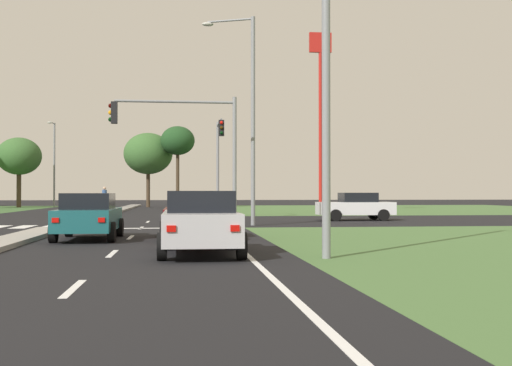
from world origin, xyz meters
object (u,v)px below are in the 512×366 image
(traffic_signal_near_right, at_px, (189,136))
(traffic_signal_far_right, at_px, (219,151))
(treeline_third, at_px, (19,156))
(car_white_near, at_px, (356,206))
(street_lamp_near, at_px, (332,16))
(street_lamp_second, at_px, (249,109))
(car_silver_fifth, at_px, (200,222))
(pedestrian_at_median, at_px, (104,197))
(fastfood_pole_sign, at_px, (320,84))
(car_maroon_fourth, at_px, (192,215))
(treeline_fourth, at_px, (148,154))
(car_teal_second, at_px, (89,216))
(treeline_fifth, at_px, (178,141))
(street_lamp_fourth, at_px, (54,159))

(traffic_signal_near_right, bearing_deg, traffic_signal_far_right, 80.22)
(treeline_third, bearing_deg, car_white_near, -52.79)
(street_lamp_near, distance_m, street_lamp_second, 15.71)
(car_silver_fifth, bearing_deg, pedestrian_at_median, 100.60)
(fastfood_pole_sign, bearing_deg, pedestrian_at_median, -169.35)
(car_maroon_fourth, xyz_separation_m, street_lamp_near, (3.12, -7.43, 4.89))
(car_silver_fifth, height_order, treeline_fourth, treeline_fourth)
(car_silver_fifth, distance_m, street_lamp_near, 5.91)
(traffic_signal_near_right, height_order, traffic_signal_far_right, traffic_signal_far_right)
(car_teal_second, xyz_separation_m, treeline_fifth, (2.71, 45.77, 6.07))
(traffic_signal_far_right, xyz_separation_m, pedestrian_at_median, (-7.89, 7.60, -2.90))
(street_lamp_near, xyz_separation_m, treeline_third, (-20.24, 55.22, -0.37))
(traffic_signal_near_right, height_order, fastfood_pole_sign, fastfood_pole_sign)
(traffic_signal_far_right, relative_size, fastfood_pole_sign, 0.42)
(car_white_near, relative_size, pedestrian_at_median, 2.29)
(traffic_signal_near_right, relative_size, street_lamp_fourth, 0.63)
(street_lamp_near, bearing_deg, treeline_third, 110.12)
(pedestrian_at_median, relative_size, treeline_fourth, 0.23)
(street_lamp_fourth, bearing_deg, traffic_signal_near_right, -72.33)
(traffic_signal_near_right, distance_m, fastfood_pole_sign, 25.79)
(traffic_signal_far_right, bearing_deg, street_lamp_near, -87.51)
(treeline_third, bearing_deg, traffic_signal_near_right, -67.48)
(car_white_near, bearing_deg, street_lamp_second, 126.13)
(traffic_signal_far_right, height_order, street_lamp_near, street_lamp_near)
(car_teal_second, xyz_separation_m, treeline_fourth, (-0.41, 47.86, 4.89))
(pedestrian_at_median, distance_m, treeline_fifth, 20.88)
(treeline_third, relative_size, treeline_fifth, 0.86)
(traffic_signal_near_right, relative_size, traffic_signal_far_right, 0.95)
(street_lamp_fourth, relative_size, treeline_third, 1.27)
(car_maroon_fourth, distance_m, treeline_fifth, 45.87)
(street_lamp_near, bearing_deg, treeline_fourth, 97.18)
(treeline_third, bearing_deg, street_lamp_near, -69.88)
(treeline_third, relative_size, treeline_fourth, 0.92)
(treeline_fourth, bearing_deg, treeline_third, 178.96)
(traffic_signal_far_right, bearing_deg, treeline_fourth, 101.27)
(pedestrian_at_median, height_order, treeline_third, treeline_third)
(street_lamp_fourth, bearing_deg, fastfood_pole_sign, -41.26)
(traffic_signal_near_right, bearing_deg, car_maroon_fourth, -89.66)
(traffic_signal_far_right, distance_m, fastfood_pole_sign, 15.19)
(street_lamp_near, bearing_deg, street_lamp_second, 91.18)
(car_teal_second, height_order, traffic_signal_far_right, traffic_signal_far_right)
(street_lamp_fourth, bearing_deg, treeline_fourth, -18.89)
(car_teal_second, relative_size, traffic_signal_near_right, 0.77)
(car_silver_fifth, distance_m, traffic_signal_near_right, 13.02)
(street_lamp_fourth, distance_m, fastfood_pole_sign, 33.67)
(car_silver_fifth, relative_size, pedestrian_at_median, 2.35)
(street_lamp_fourth, xyz_separation_m, fastfood_pole_sign, (25.02, -21.95, 5.11))
(car_white_near, relative_size, street_lamp_fourth, 0.45)
(pedestrian_at_median, bearing_deg, street_lamp_second, 49.88)
(car_white_near, height_order, car_maroon_fourth, same)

